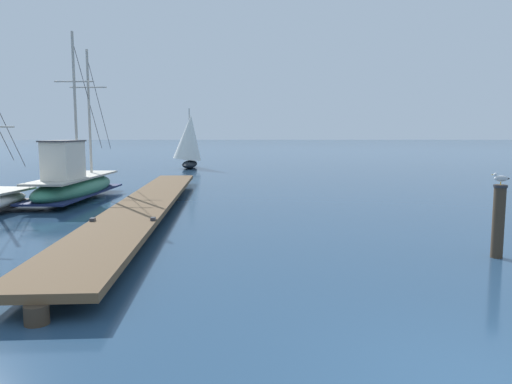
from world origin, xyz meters
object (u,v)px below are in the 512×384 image
fishing_boat_1 (73,182)px  perched_seagull (501,178)px  mooring_piling (498,220)px  distant_sailboat (189,141)px

fishing_boat_1 → perched_seagull: (13.01, -9.48, 1.05)m
fishing_boat_1 → mooring_piling: size_ratio=5.17×
mooring_piling → perched_seagull: 0.94m
perched_seagull → mooring_piling: bearing=163.2°
mooring_piling → distant_sailboat: 30.32m
mooring_piling → distant_sailboat: bearing=110.7°
fishing_boat_1 → distant_sailboat: 19.04m
perched_seagull → distant_sailboat: distant_sailboat is taller
perched_seagull → distant_sailboat: 30.30m
fishing_boat_1 → mooring_piling: 16.10m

